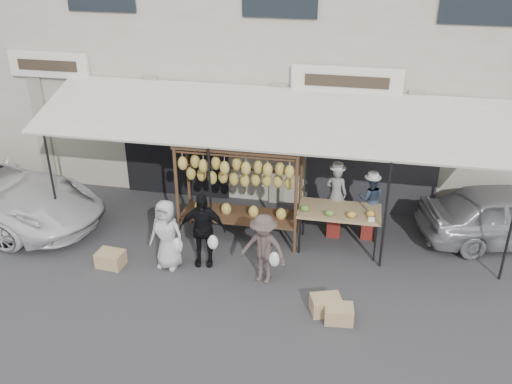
{
  "coord_description": "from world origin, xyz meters",
  "views": [
    {
      "loc": [
        1.91,
        -8.76,
        6.56
      ],
      "look_at": [
        -0.1,
        1.4,
        1.3
      ],
      "focal_mm": 40.0,
      "sensor_mm": 36.0,
      "label": 1
    }
  ],
  "objects_px": {
    "customer_left": "(167,235)",
    "customer_mid": "(202,229)",
    "customer_right": "(263,249)",
    "vendor_left": "(336,193)",
    "vendor_right": "(371,199)",
    "crate_far": "(111,259)",
    "crate_near_a": "(326,305)",
    "produce_table": "(339,212)",
    "sedan": "(509,215)",
    "crate_near_b": "(339,314)",
    "banana_rack": "(239,173)"
  },
  "relations": [
    {
      "from": "customer_mid",
      "to": "crate_near_a",
      "type": "bearing_deg",
      "value": -31.47
    },
    {
      "from": "produce_table",
      "to": "vendor_left",
      "type": "relative_size",
      "value": 1.36
    },
    {
      "from": "customer_right",
      "to": "crate_far",
      "type": "xyz_separation_m",
      "value": [
        -3.12,
        -0.09,
        -0.56
      ]
    },
    {
      "from": "customer_right",
      "to": "sedan",
      "type": "distance_m",
      "value": 5.46
    },
    {
      "from": "vendor_right",
      "to": "crate_near_b",
      "type": "relative_size",
      "value": 2.16
    },
    {
      "from": "produce_table",
      "to": "customer_right",
      "type": "height_order",
      "value": "customer_right"
    },
    {
      "from": "vendor_right",
      "to": "sedan",
      "type": "relative_size",
      "value": 0.29
    },
    {
      "from": "vendor_left",
      "to": "customer_right",
      "type": "bearing_deg",
      "value": 69.44
    },
    {
      "from": "produce_table",
      "to": "customer_mid",
      "type": "distance_m",
      "value": 2.84
    },
    {
      "from": "customer_mid",
      "to": "crate_far",
      "type": "distance_m",
      "value": 1.97
    },
    {
      "from": "customer_mid",
      "to": "crate_far",
      "type": "xyz_separation_m",
      "value": [
        -1.81,
        -0.46,
        -0.63
      ]
    },
    {
      "from": "produce_table",
      "to": "customer_mid",
      "type": "xyz_separation_m",
      "value": [
        -2.63,
        -1.09,
        -0.07
      ]
    },
    {
      "from": "customer_left",
      "to": "customer_mid",
      "type": "bearing_deg",
      "value": 29.79
    },
    {
      "from": "vendor_right",
      "to": "crate_near_b",
      "type": "distance_m",
      "value": 3.09
    },
    {
      "from": "vendor_left",
      "to": "crate_near_a",
      "type": "distance_m",
      "value": 2.84
    },
    {
      "from": "customer_left",
      "to": "crate_near_a",
      "type": "xyz_separation_m",
      "value": [
        3.23,
        -0.86,
        -0.58
      ]
    },
    {
      "from": "vendor_left",
      "to": "crate_near_b",
      "type": "relative_size",
      "value": 2.52
    },
    {
      "from": "banana_rack",
      "to": "produce_table",
      "type": "bearing_deg",
      "value": 0.55
    },
    {
      "from": "crate_far",
      "to": "vendor_right",
      "type": "bearing_deg",
      "value": 22.79
    },
    {
      "from": "customer_left",
      "to": "vendor_left",
      "type": "bearing_deg",
      "value": 40.39
    },
    {
      "from": "crate_far",
      "to": "crate_near_a",
      "type": "bearing_deg",
      "value": -8.25
    },
    {
      "from": "customer_left",
      "to": "customer_mid",
      "type": "relative_size",
      "value": 0.93
    },
    {
      "from": "crate_far",
      "to": "customer_mid",
      "type": "bearing_deg",
      "value": 14.07
    },
    {
      "from": "banana_rack",
      "to": "produce_table",
      "type": "height_order",
      "value": "banana_rack"
    },
    {
      "from": "vendor_right",
      "to": "customer_right",
      "type": "bearing_deg",
      "value": 45.39
    },
    {
      "from": "crate_near_b",
      "to": "sedan",
      "type": "xyz_separation_m",
      "value": [
        3.35,
        3.39,
        0.49
      ]
    },
    {
      "from": "customer_mid",
      "to": "vendor_right",
      "type": "bearing_deg",
      "value": 18.75
    },
    {
      "from": "banana_rack",
      "to": "crate_far",
      "type": "bearing_deg",
      "value": -146.73
    },
    {
      "from": "vendor_left",
      "to": "crate_near_a",
      "type": "xyz_separation_m",
      "value": [
        0.06,
        -2.71,
        -0.87
      ]
    },
    {
      "from": "banana_rack",
      "to": "produce_table",
      "type": "relative_size",
      "value": 1.53
    },
    {
      "from": "customer_right",
      "to": "vendor_right",
      "type": "bearing_deg",
      "value": 59.62
    },
    {
      "from": "customer_right",
      "to": "vendor_left",
      "type": "bearing_deg",
      "value": 71.91
    },
    {
      "from": "vendor_left",
      "to": "customer_left",
      "type": "height_order",
      "value": "vendor_left"
    },
    {
      "from": "vendor_right",
      "to": "crate_far",
      "type": "xyz_separation_m",
      "value": [
        -5.07,
        -2.13,
        -0.79
      ]
    },
    {
      "from": "vendor_right",
      "to": "customer_right",
      "type": "xyz_separation_m",
      "value": [
        -1.95,
        -2.04,
        -0.23
      ]
    },
    {
      "from": "crate_near_b",
      "to": "crate_far",
      "type": "height_order",
      "value": "crate_far"
    },
    {
      "from": "crate_near_a",
      "to": "customer_left",
      "type": "bearing_deg",
      "value": 165.18
    },
    {
      "from": "customer_right",
      "to": "crate_far",
      "type": "distance_m",
      "value": 3.17
    },
    {
      "from": "produce_table",
      "to": "sedan",
      "type": "distance_m",
      "value": 3.69
    },
    {
      "from": "banana_rack",
      "to": "crate_near_b",
      "type": "xyz_separation_m",
      "value": [
        2.31,
        -2.35,
        -1.43
      ]
    },
    {
      "from": "crate_far",
      "to": "sedan",
      "type": "bearing_deg",
      "value": 17.8
    },
    {
      "from": "customer_right",
      "to": "sedan",
      "type": "xyz_separation_m",
      "value": [
        4.87,
        2.47,
        -0.09
      ]
    },
    {
      "from": "banana_rack",
      "to": "customer_mid",
      "type": "xyz_separation_m",
      "value": [
        -0.51,
        -1.07,
        -0.79
      ]
    },
    {
      "from": "customer_right",
      "to": "crate_near_a",
      "type": "relative_size",
      "value": 2.74
    },
    {
      "from": "customer_mid",
      "to": "customer_left",
      "type": "bearing_deg",
      "value": -168.83
    },
    {
      "from": "customer_mid",
      "to": "customer_right",
      "type": "bearing_deg",
      "value": -24.04
    },
    {
      "from": "sedan",
      "to": "crate_far",
      "type": "bearing_deg",
      "value": 92.67
    },
    {
      "from": "sedan",
      "to": "crate_near_b",
      "type": "bearing_deg",
      "value": 120.24
    },
    {
      "from": "customer_mid",
      "to": "crate_near_a",
      "type": "distance_m",
      "value": 2.87
    },
    {
      "from": "crate_near_a",
      "to": "vendor_left",
      "type": "bearing_deg",
      "value": 91.33
    }
  ]
}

